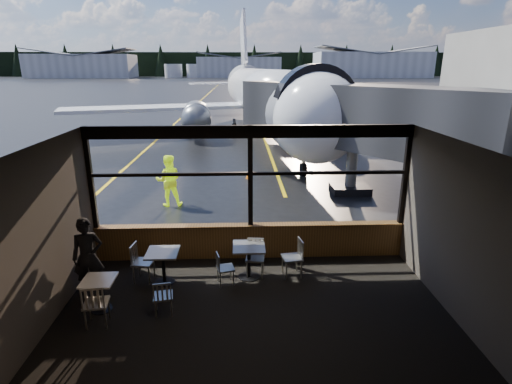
{
  "coord_description": "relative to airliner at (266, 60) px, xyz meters",
  "views": [
    {
      "loc": [
        -0.26,
        -9.64,
        4.85
      ],
      "look_at": [
        0.18,
        1.0,
        1.5
      ],
      "focal_mm": 28.0,
      "sensor_mm": 36.0,
      "label": 1
    }
  ],
  "objects": [
    {
      "name": "airliner",
      "position": [
        0.0,
        0.0,
        0.0
      ],
      "size": [
        31.74,
        36.94,
        10.53
      ],
      "primitive_type": null,
      "rotation": [
        0.0,
        0.0,
        0.09
      ],
      "color": "white",
      "rests_on": "ground_plane"
    },
    {
      "name": "cone_wing",
      "position": [
        -5.59,
        0.16,
        -4.99
      ],
      "size": [
        0.4,
        0.4,
        0.55
      ],
      "primitive_type": "cone",
      "color": "#FF4F08",
      "rests_on": "ground_plane"
    },
    {
      "name": "wall_right",
      "position": [
        2.36,
        -22.69,
        -3.52
      ],
      "size": [
        0.04,
        6.0,
        3.5
      ],
      "primitive_type": "cube",
      "color": "#463F38",
      "rests_on": "ground"
    },
    {
      "name": "ground_crew",
      "position": [
        -4.47,
        -15.39,
        -4.33
      ],
      "size": [
        0.99,
        0.82,
        1.87
      ],
      "primitive_type": "imported",
      "rotation": [
        0.0,
        0.0,
        3.27
      ],
      "color": "#BFF219",
      "rests_on": "ground_plane"
    },
    {
      "name": "chair_mid_s",
      "position": [
        -3.49,
        -22.18,
        -4.86
      ],
      "size": [
        0.5,
        0.5,
        0.81
      ],
      "primitive_type": null,
      "rotation": [
        0.0,
        0.0,
        0.16
      ],
      "color": "#B6B0A4",
      "rests_on": "carpet_floor"
    },
    {
      "name": "hangar_right",
      "position": [
        58.36,
        158.31,
        0.73
      ],
      "size": [
        50.0,
        20.0,
        12.0
      ],
      "primitive_type": null,
      "color": "silver",
      "rests_on": "ground_plane"
    },
    {
      "name": "hangar_left",
      "position": [
        -71.64,
        160.31,
        0.23
      ],
      "size": [
        45.0,
        18.0,
        11.0
      ],
      "primitive_type": null,
      "color": "silver",
      "rests_on": "ground_plane"
    },
    {
      "name": "treeline",
      "position": [
        -1.64,
        190.31,
        0.73
      ],
      "size": [
        360.0,
        3.0,
        12.0
      ],
      "primitive_type": "cube",
      "color": "black",
      "rests_on": "ground_plane"
    },
    {
      "name": "hangar_mid",
      "position": [
        -1.64,
        165.31,
        -0.27
      ],
      "size": [
        38.0,
        15.0,
        10.0
      ],
      "primitive_type": null,
      "color": "silver",
      "rests_on": "ground_plane"
    },
    {
      "name": "chair_left_s",
      "position": [
        -4.72,
        -22.5,
        -4.79
      ],
      "size": [
        0.57,
        0.57,
        0.94
      ],
      "primitive_type": null,
      "rotation": [
        0.0,
        0.0,
        0.13
      ],
      "color": "#B9B4A7",
      "rests_on": "carpet_floor"
    },
    {
      "name": "mullion_left",
      "position": [
        -5.59,
        -19.69,
        -3.07
      ],
      "size": [
        0.12,
        0.12,
        2.6
      ],
      "primitive_type": "cube",
      "color": "black",
      "rests_on": "ground"
    },
    {
      "name": "wall_back",
      "position": [
        -1.64,
        -25.69,
        -3.52
      ],
      "size": [
        8.0,
        0.04,
        3.5
      ],
      "primitive_type": "cube",
      "color": "#463F38",
      "rests_on": "ground"
    },
    {
      "name": "fuel_tank_b",
      "position": [
        -21.64,
        162.31,
        -2.27
      ],
      "size": [
        8.0,
        8.0,
        6.0
      ],
      "primitive_type": "cylinder",
      "color": "silver",
      "rests_on": "ground_plane"
    },
    {
      "name": "window_transom",
      "position": [
        -1.64,
        -19.69,
        -2.97
      ],
      "size": [
        8.0,
        0.1,
        0.08
      ],
      "primitive_type": "cube",
      "color": "black",
      "rests_on": "ground"
    },
    {
      "name": "cone_nose",
      "position": [
        -1.49,
        -11.87,
        -5.05
      ],
      "size": [
        0.31,
        0.31,
        0.43
      ],
      "primitive_type": "cone",
      "color": "#DE5707",
      "rests_on": "ground_plane"
    },
    {
      "name": "cafe_table_near",
      "position": [
        -1.71,
        -20.78,
        -4.85
      ],
      "size": [
        0.75,
        0.75,
        0.83
      ],
      "primitive_type": null,
      "color": "gray",
      "rests_on": "carpet_floor"
    },
    {
      "name": "ceiling",
      "position": [
        -1.64,
        -22.69,
        -1.77
      ],
      "size": [
        8.0,
        6.0,
        0.04
      ],
      "primitive_type": "cube",
      "color": "#38332D",
      "rests_on": "ground"
    },
    {
      "name": "fuel_tank_c",
      "position": [
        -11.64,
        162.31,
        -2.27
      ],
      "size": [
        8.0,
        8.0,
        6.0
      ],
      "primitive_type": "cylinder",
      "color": "silver",
      "rests_on": "ground_plane"
    },
    {
      "name": "chair_near_n",
      "position": [
        -1.56,
        -20.69,
        -4.81
      ],
      "size": [
        0.55,
        0.55,
        0.91
      ],
      "primitive_type": null,
      "rotation": [
        0.0,
        0.0,
        3.03
      ],
      "color": "beige",
      "rests_on": "carpet_floor"
    },
    {
      "name": "mullion_right",
      "position": [
        2.31,
        -19.69,
        -3.07
      ],
      "size": [
        0.12,
        0.12,
        2.6
      ],
      "primitive_type": "cube",
      "color": "black",
      "rests_on": "ground"
    },
    {
      "name": "cafe_table_mid",
      "position": [
        -3.71,
        -20.94,
        -4.87
      ],
      "size": [
        0.72,
        0.72,
        0.8
      ],
      "primitive_type": null,
      "color": "gray",
      "rests_on": "carpet_floor"
    },
    {
      "name": "chair_near_w",
      "position": [
        -2.26,
        -21.05,
        -4.87
      ],
      "size": [
        0.53,
        0.53,
        0.8
      ],
      "primitive_type": null,
      "rotation": [
        0.0,
        0.0,
        -1.33
      ],
      "color": "#A9A599",
      "rests_on": "carpet_floor"
    },
    {
      "name": "window_header",
      "position": [
        -1.64,
        -19.69,
        -1.92
      ],
      "size": [
        8.0,
        0.18,
        0.3
      ],
      "primitive_type": "cube",
      "color": "black",
      "rests_on": "ground"
    },
    {
      "name": "chair_near_e",
      "position": [
        -0.68,
        -20.74,
        -4.79
      ],
      "size": [
        0.59,
        0.59,
        0.95
      ],
      "primitive_type": null,
      "rotation": [
        0.0,
        0.0,
        1.73
      ],
      "color": "#B3ADA2",
      "rests_on": "carpet_floor"
    },
    {
      "name": "fuel_tank_a",
      "position": [
        -31.64,
        162.31,
        -2.27
      ],
      "size": [
        8.0,
        8.0,
        6.0
      ],
      "primitive_type": "cylinder",
      "color": "silver",
      "rests_on": "ground_plane"
    },
    {
      "name": "cafe_table_left",
      "position": [
        -4.82,
        -21.99,
        -4.91
      ],
      "size": [
        0.65,
        0.65,
        0.71
      ],
      "primitive_type": null,
      "color": "#A19A94",
      "rests_on": "carpet_floor"
    },
    {
      "name": "mullion_centre",
      "position": [
        -1.64,
        -19.69,
        -3.07
      ],
      "size": [
        0.12,
        0.12,
        2.6
      ],
      "primitive_type": "cube",
      "color": "black",
      "rests_on": "ground"
    },
    {
      "name": "chair_mid_w",
      "position": [
        -4.19,
        -20.82,
        -4.79
      ],
      "size": [
        0.57,
        0.57,
        0.94
      ],
      "primitive_type": null,
      "rotation": [
        0.0,
        0.0,
        -1.69
      ],
      "color": "beige",
      "rests_on": "carpet_floor"
    },
    {
      "name": "carpet_floor",
      "position": [
        -1.64,
        -22.69,
        -5.26
      ],
      "size": [
        8.0,
        6.0,
        0.01
      ],
      "primitive_type": "cube",
      "color": "black",
      "rests_on": "ground"
    },
    {
      "name": "wall_left",
      "position": [
        -5.64,
        -22.69,
        -3.52
      ],
      "size": [
        0.04,
        6.0,
        3.5
      ],
      "primitive_type": "cube",
      "color": "#463F38",
      "rests_on": "ground"
    },
    {
      "name": "window_sill",
      "position": [
        -1.64,
        -19.69,
        -4.82
      ],
      "size": [
        8.0,
        0.28,
        0.9
      ],
      "primitive_type": "cube",
      "color": "brown",
      "rests_on": "ground"
    },
    {
      "name": "jet_bridge",
      "position": [
        1.96,
        -14.19,
        -2.87
      ],
      "size": [
        9.0,
        11.0,
        4.8
      ],
      "primitive_type": null,
      "color": "#272729",
      "rests_on": "ground_plane"
    },
    {
      "name": "ground_plane",
      "position": [
        -1.64,
        100.31,
        -5.27
      ],
      "size": [
        520.0,
        520.0,
        0.0
      ],
      "primitive_type": "plane",
      "color": "black",
      "rests_on": "ground"
    },
    {
      "name": "passenger",
      "position": [
        -5.24,
        -21.31,
        -4.38
      ],
      "size": [
        0.73,
        0.58,
        1.77
      ],
      "primitive_type": "imported",
      "rotation": [
        0.0,
        0.0,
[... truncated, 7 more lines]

